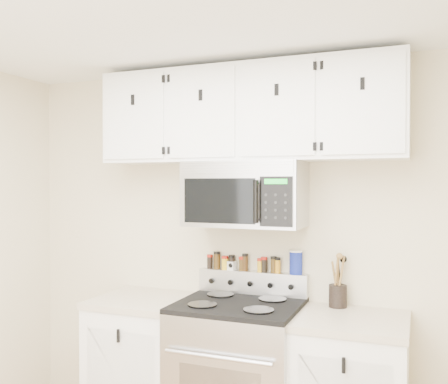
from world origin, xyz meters
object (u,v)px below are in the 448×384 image
utensil_crock (338,294)px  salt_canister (296,262)px  microwave (245,194)px  range (238,376)px

utensil_crock → salt_canister: 0.34m
microwave → salt_canister: size_ratio=4.80×
range → microwave: size_ratio=1.45×
utensil_crock → range: bearing=-158.2°
microwave → salt_canister: bearing=27.4°
microwave → range: bearing=-90.2°
range → utensil_crock: (0.58, 0.23, 0.52)m
range → utensil_crock: size_ratio=3.37×
microwave → utensil_crock: size_ratio=2.33×
range → salt_canister: bearing=43.3°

